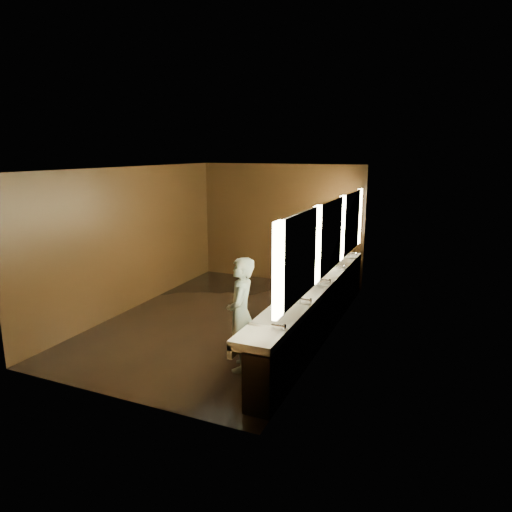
{
  "coord_description": "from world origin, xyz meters",
  "views": [
    {
      "loc": [
        3.75,
        -7.14,
        3.09
      ],
      "look_at": [
        0.66,
        0.0,
        1.29
      ],
      "focal_mm": 32.0,
      "sensor_mm": 36.0,
      "label": 1
    }
  ],
  "objects": [
    {
      "name": "trash_bin",
      "position": [
        1.58,
        -1.76,
        0.25
      ],
      "size": [
        0.34,
        0.34,
        0.51
      ],
      "primitive_type": "cylinder",
      "rotation": [
        0.0,
        0.0,
        0.05
      ],
      "color": "black",
      "rests_on": "floor"
    },
    {
      "name": "mirror_band",
      "position": [
        1.98,
        -0.0,
        1.75
      ],
      "size": [
        0.06,
        5.03,
        1.15
      ],
      "color": "#FFF5BA",
      "rests_on": "wall_right"
    },
    {
      "name": "sink_counter",
      "position": [
        1.79,
        0.0,
        0.5
      ],
      "size": [
        0.55,
        5.4,
        1.01
      ],
      "color": "black",
      "rests_on": "floor"
    },
    {
      "name": "person",
      "position": [
        1.12,
        -1.61,
        0.83
      ],
      "size": [
        0.55,
        0.69,
        1.65
      ],
      "primitive_type": "imported",
      "rotation": [
        0.0,
        0.0,
        -1.29
      ],
      "color": "#93CEDC",
      "rests_on": "floor"
    },
    {
      "name": "wall_left",
      "position": [
        -2.0,
        0.0,
        1.4
      ],
      "size": [
        0.02,
        6.0,
        2.8
      ],
      "primitive_type": "cube",
      "color": "black",
      "rests_on": "floor"
    },
    {
      "name": "wall_back",
      "position": [
        0.0,
        3.0,
        1.4
      ],
      "size": [
        4.0,
        0.02,
        2.8
      ],
      "primitive_type": "cube",
      "color": "black",
      "rests_on": "floor"
    },
    {
      "name": "wall_front",
      "position": [
        0.0,
        -3.0,
        1.4
      ],
      "size": [
        4.0,
        0.02,
        2.8
      ],
      "primitive_type": "cube",
      "color": "black",
      "rests_on": "floor"
    },
    {
      "name": "ceiling",
      "position": [
        0.0,
        0.0,
        2.8
      ],
      "size": [
        4.0,
        6.0,
        0.02
      ],
      "primitive_type": "cube",
      "color": "#2D2D2B",
      "rests_on": "wall_back"
    },
    {
      "name": "floor",
      "position": [
        0.0,
        0.0,
        0.0
      ],
      "size": [
        6.0,
        6.0,
        0.0
      ],
      "primitive_type": "plane",
      "color": "black",
      "rests_on": "ground"
    },
    {
      "name": "wall_right",
      "position": [
        2.0,
        0.0,
        1.4
      ],
      "size": [
        0.02,
        6.0,
        2.8
      ],
      "primitive_type": "cube",
      "color": "black",
      "rests_on": "floor"
    }
  ]
}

